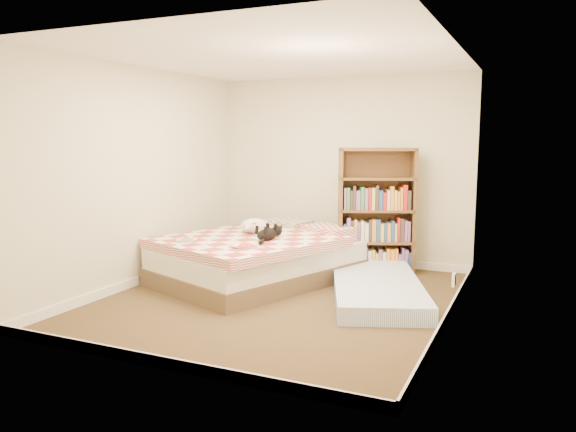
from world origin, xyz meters
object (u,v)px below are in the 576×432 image
at_px(bookshelf, 377,228).
at_px(black_cat, 269,234).
at_px(floor_mattress, 377,288).
at_px(bed, 259,257).
at_px(white_dog, 254,226).

xyz_separation_m(bookshelf, black_cat, (-0.96, -1.15, 0.04)).
relative_size(floor_mattress, black_cat, 3.10).
distance_m(bed, floor_mattress, 1.50).
bearing_deg(white_dog, bed, -6.97).
bearing_deg(floor_mattress, white_dog, 149.73).
height_order(bed, black_cat, black_cat).
bearing_deg(white_dog, floor_mattress, 29.30).
relative_size(bed, bookshelf, 1.70).
bearing_deg(floor_mattress, black_cat, 161.89).
xyz_separation_m(bed, floor_mattress, (1.48, -0.12, -0.18)).
bearing_deg(black_cat, white_dog, 144.56).
xyz_separation_m(bed, bookshelf, (1.17, 0.96, 0.30)).
bearing_deg(bed, floor_mattress, 16.07).
distance_m(bookshelf, black_cat, 1.49).
bearing_deg(bookshelf, bed, -162.69).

